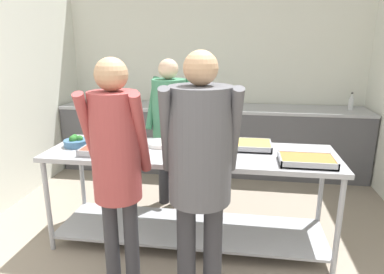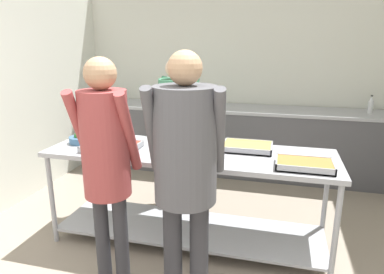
% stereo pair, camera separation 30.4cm
% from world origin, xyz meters
% --- Properties ---
extents(wall_rear, '(4.35, 0.06, 2.65)m').
position_xyz_m(wall_rear, '(0.00, 3.93, 1.32)').
color(wall_rear, silver).
rests_on(wall_rear, ground_plane).
extents(wall_left, '(0.06, 4.05, 2.65)m').
position_xyz_m(wall_left, '(-2.14, 1.96, 1.32)').
color(wall_left, silver).
rests_on(wall_left, ground_plane).
extents(back_counter, '(4.19, 0.65, 0.93)m').
position_xyz_m(back_counter, '(-0.00, 3.56, 0.47)').
color(back_counter, '#4C4C51').
rests_on(back_counter, ground_plane).
extents(serving_counter, '(2.49, 0.75, 0.88)m').
position_xyz_m(serving_counter, '(-0.00, 1.69, 0.59)').
color(serving_counter, '#9EA0A8').
rests_on(serving_counter, ground_plane).
extents(broccoli_bowl, '(0.22, 0.22, 0.11)m').
position_xyz_m(broccoli_bowl, '(-1.05, 1.68, 0.92)').
color(broccoli_bowl, '#3D668C').
rests_on(broccoli_bowl, serving_counter).
extents(serving_tray_vegetables, '(0.46, 0.34, 0.05)m').
position_xyz_m(serving_tray_vegetables, '(-0.67, 1.55, 0.90)').
color(serving_tray_vegetables, '#9EA0A8').
rests_on(serving_tray_vegetables, serving_counter).
extents(plate_stack, '(0.24, 0.24, 0.04)m').
position_xyz_m(plate_stack, '(-0.29, 1.80, 0.89)').
color(plate_stack, white).
rests_on(plate_stack, serving_counter).
extents(sauce_pan, '(0.37, 0.23, 0.07)m').
position_xyz_m(sauce_pan, '(0.05, 1.70, 0.92)').
color(sauce_pan, '#9EA0A8').
rests_on(sauce_pan, serving_counter).
extents(serving_tray_roast, '(0.43, 0.31, 0.05)m').
position_xyz_m(serving_tray_roast, '(0.49, 1.85, 0.90)').
color(serving_tray_roast, '#9EA0A8').
rests_on(serving_tray_roast, serving_counter).
extents(serving_tray_greens, '(0.42, 0.28, 0.05)m').
position_xyz_m(serving_tray_greens, '(0.95, 1.51, 0.90)').
color(serving_tray_greens, '#9EA0A8').
rests_on(serving_tray_greens, serving_counter).
extents(guest_serving_left, '(0.54, 0.40, 1.75)m').
position_xyz_m(guest_serving_left, '(0.18, 0.91, 1.07)').
color(guest_serving_left, '#2D2D33').
rests_on(guest_serving_left, ground_plane).
extents(guest_serving_right, '(0.43, 0.35, 1.71)m').
position_xyz_m(guest_serving_right, '(-0.37, 0.91, 1.07)').
color(guest_serving_right, '#2D2D33').
rests_on(guest_serving_right, ground_plane).
extents(cook_behind_counter, '(0.49, 0.37, 1.63)m').
position_xyz_m(cook_behind_counter, '(-0.34, 2.41, 1.00)').
color(cook_behind_counter, '#2D2D33').
rests_on(cook_behind_counter, ground_plane).
extents(water_bottle, '(0.06, 0.06, 0.23)m').
position_xyz_m(water_bottle, '(1.83, 3.56, 1.04)').
color(water_bottle, silver).
rests_on(water_bottle, back_counter).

